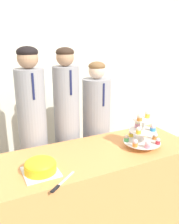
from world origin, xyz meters
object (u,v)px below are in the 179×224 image
object	(u,v)px
student_1	(67,131)
cupcake_stand	(143,133)
round_cake	(40,166)
student_0	(34,136)
cake_knife	(60,185)
student_2	(96,134)

from	to	relation	value
student_1	cupcake_stand	bearing A→B (deg)	-51.77
cupcake_stand	student_1	bearing A→B (deg)	128.23
cupcake_stand	student_1	distance (m)	0.74
round_cake	student_1	world-z (taller)	student_1
round_cake	student_0	distance (m)	0.61
round_cake	student_0	size ratio (longest dim) A/B	0.15
cake_knife	student_0	bearing A→B (deg)	51.00
cake_knife	student_1	bearing A→B (deg)	28.72
student_0	student_1	world-z (taller)	student_0
student_2	student_0	bearing A→B (deg)	180.00
round_cake	cupcake_stand	size ratio (longest dim) A/B	0.76
student_1	student_2	world-z (taller)	student_1
student_0	student_1	size ratio (longest dim) A/B	1.01
round_cake	student_2	xyz separation A→B (m)	(0.75, 0.60, -0.12)
student_0	student_1	distance (m)	0.33
round_cake	cake_knife	distance (m)	0.21
cupcake_stand	student_2	xyz separation A→B (m)	(-0.13, 0.58, -0.20)
cake_knife	student_2	xyz separation A→B (m)	(0.68, 0.80, -0.07)
cake_knife	student_2	distance (m)	1.05
cupcake_stand	student_1	world-z (taller)	student_1
student_0	student_2	xyz separation A→B (m)	(0.65, -0.00, -0.09)
round_cake	student_1	distance (m)	0.74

